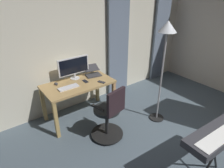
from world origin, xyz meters
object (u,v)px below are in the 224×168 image
laptop (92,72)px  cell_phone_by_monitor (85,81)px  piano_keyboard (222,132)px  cell_phone_face_up (101,82)px  desk (78,88)px  office_chair (109,115)px  computer_mouse (56,84)px  computer_monitor (74,67)px  computer_keyboard (68,87)px  floor_lamp (166,42)px

laptop → cell_phone_by_monitor: bearing=44.6°
cell_phone_by_monitor → piano_keyboard: size_ratio=0.12×
laptop → cell_phone_face_up: (0.05, 0.40, -0.05)m
desk → cell_phone_face_up: cell_phone_face_up is taller
office_chair → computer_mouse: size_ratio=9.67×
computer_monitor → computer_keyboard: 0.47m
office_chair → computer_keyboard: 0.88m
computer_keyboard → floor_lamp: size_ratio=0.19×
cell_phone_face_up → cell_phone_by_monitor: 0.31m
computer_keyboard → piano_keyboard: (-1.00, 2.20, -0.01)m
laptop → cell_phone_face_up: laptop is taller
laptop → desk: bearing=32.0°
computer_keyboard → cell_phone_by_monitor: bearing=-171.8°
computer_keyboard → cell_phone_face_up: size_ratio=2.52×
laptop → floor_lamp: floor_lamp is taller
piano_keyboard → floor_lamp: (-0.39, -1.31, 0.79)m
laptop → computer_mouse: 0.77m
floor_lamp → computer_monitor: bearing=-47.0°
office_chair → cell_phone_by_monitor: 0.86m
computer_monitor → computer_keyboard: size_ratio=1.72×
desk → laptop: 0.47m
office_chair → computer_mouse: 1.15m
office_chair → computer_mouse: (0.45, -1.02, 0.30)m
piano_keyboard → computer_mouse: bearing=-62.5°
desk → cell_phone_by_monitor: bearing=171.5°
cell_phone_face_up → piano_keyboard: (-0.41, 2.04, -0.01)m
computer_mouse → floor_lamp: floor_lamp is taller
office_chair → computer_monitor: bearing=81.7°
computer_monitor → laptop: (-0.37, 0.06, -0.19)m
office_chair → laptop: (-0.31, -1.00, 0.34)m
computer_monitor → laptop: 0.42m
desk → cell_phone_by_monitor: size_ratio=8.93×
piano_keyboard → desk: bearing=-68.2°
desk → computer_mouse: size_ratio=12.86×
computer_keyboard → computer_mouse: computer_mouse is taller
office_chair → cell_phone_face_up: 0.72m
cell_phone_by_monitor → floor_lamp: bearing=137.5°
computer_mouse → piano_keyboard: bearing=114.5°
cell_phone_by_monitor → piano_keyboard: 2.34m
laptop → computer_mouse: bearing=9.1°
laptop → cell_phone_by_monitor: size_ratio=2.62×
cell_phone_by_monitor → piano_keyboard: bearing=105.9°
computer_monitor → piano_keyboard: size_ratio=0.52×
computer_mouse → desk: bearing=152.2°
laptop → computer_mouse: laptop is taller
cell_phone_face_up → floor_lamp: bearing=116.5°
cell_phone_face_up → piano_keyboard: bearing=80.4°
office_chair → cell_phone_face_up: size_ratio=6.71×
cell_phone_by_monitor → computer_keyboard: bearing=8.6°
computer_monitor → desk: bearing=77.1°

